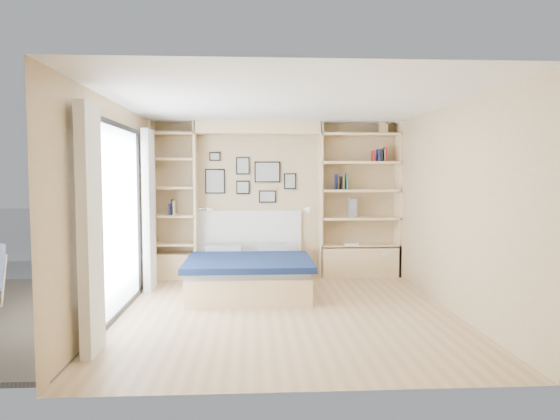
{
  "coord_description": "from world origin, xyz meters",
  "views": [
    {
      "loc": [
        -0.4,
        -5.92,
        1.65
      ],
      "look_at": [
        -0.02,
        0.9,
        1.17
      ],
      "focal_mm": 32.0,
      "sensor_mm": 36.0,
      "label": 1
    }
  ],
  "objects": [
    {
      "name": "shelf_decor",
      "position": [
        1.06,
        2.07,
        1.68
      ],
      "size": [
        3.53,
        0.23,
        2.03
      ],
      "color": "#A51E1E",
      "rests_on": "ground"
    },
    {
      "name": "bed",
      "position": [
        -0.45,
        1.16,
        0.27
      ],
      "size": [
        1.7,
        2.13,
        1.07
      ],
      "color": "beige",
      "rests_on": "ground"
    },
    {
      "name": "ground",
      "position": [
        0.0,
        0.0,
        0.0
      ],
      "size": [
        4.5,
        4.5,
        0.0
      ],
      "primitive_type": "plane",
      "color": "tan",
      "rests_on": "ground"
    },
    {
      "name": "room_shell",
      "position": [
        -0.39,
        1.52,
        1.08
      ],
      "size": [
        4.5,
        4.5,
        4.5
      ],
      "color": "tan",
      "rests_on": "ground"
    },
    {
      "name": "photo_gallery",
      "position": [
        -0.45,
        2.22,
        1.6
      ],
      "size": [
        1.48,
        0.02,
        0.82
      ],
      "color": "black",
      "rests_on": "ground"
    },
    {
      "name": "reading_lamps",
      "position": [
        -0.3,
        2.0,
        1.1
      ],
      "size": [
        1.92,
        0.12,
        0.15
      ],
      "color": "silver",
      "rests_on": "ground"
    }
  ]
}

